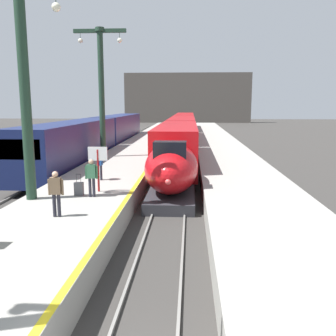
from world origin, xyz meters
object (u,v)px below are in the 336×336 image
passenger_far_waiting (56,190)px  highspeed_train_main (182,132)px  passenger_mid_platform (101,162)px  rolling_suitcase (79,189)px  passenger_near_edge (91,175)px  station_column_far (101,81)px  station_column_mid (24,73)px  departure_info_board (98,160)px  regional_train_adjacent (101,134)px

passenger_far_waiting → highspeed_train_main: bearing=82.8°
passenger_mid_platform → rolling_suitcase: passenger_mid_platform is taller
passenger_near_edge → station_column_far: bearing=101.2°
passenger_near_edge → passenger_far_waiting: 3.02m
station_column_far → passenger_mid_platform: (2.04, -9.13, -4.85)m
highspeed_train_main → station_column_far: size_ratio=5.73×
highspeed_train_main → passenger_near_edge: highspeed_train_main is taller
rolling_suitcase → passenger_far_waiting: bearing=-87.2°
station_column_mid → passenger_mid_platform: (2.04, 4.25, -4.35)m
station_column_far → passenger_mid_platform: size_ratio=5.78×
passenger_mid_platform → passenger_far_waiting: same height
highspeed_train_main → rolling_suitcase: (-4.02, -27.52, -0.61)m
station_column_mid → passenger_near_edge: size_ratio=5.22×
station_column_mid → rolling_suitcase: station_column_mid is taller
highspeed_train_main → departure_info_board: bearing=-97.1°
departure_info_board → regional_train_adjacent: bearing=103.2°
highspeed_train_main → passenger_mid_platform: 24.33m
highspeed_train_main → regional_train_adjacent: 10.33m
passenger_mid_platform → rolling_suitcase: size_ratio=1.72×
passenger_far_waiting → departure_info_board: (0.55, 4.02, 0.52)m
highspeed_train_main → passenger_far_waiting: bearing=-97.2°
passenger_mid_platform → rolling_suitcase: (-0.17, -3.50, -0.69)m
passenger_near_edge → rolling_suitcase: passenger_near_edge is taller
departure_info_board → station_column_far: bearing=102.3°
highspeed_train_main → passenger_near_edge: size_ratio=33.14×
station_column_mid → station_column_far: (0.00, 13.38, 0.50)m
station_column_far → passenger_near_edge: bearing=-78.8°
passenger_near_edge → highspeed_train_main: bearing=83.1°
highspeed_train_main → passenger_far_waiting: size_ratio=33.14×
highspeed_train_main → passenger_mid_platform: size_ratio=33.14×
passenger_near_edge → passenger_mid_platform: 3.76m
passenger_far_waiting → passenger_near_edge: bearing=80.4°
highspeed_train_main → regional_train_adjacent: regional_train_adjacent is taller
departure_info_board → rolling_suitcase: bearing=-131.1°
station_column_mid → passenger_far_waiting: 5.39m
departure_info_board → highspeed_train_main: bearing=82.9°
highspeed_train_main → passenger_far_waiting: (-3.87, -30.73, 0.08)m
station_column_mid → passenger_near_edge: bearing=11.5°
station_column_mid → passenger_mid_platform: bearing=64.3°
highspeed_train_main → rolling_suitcase: highspeed_train_main is taller
regional_train_adjacent → rolling_suitcase: 21.52m
passenger_near_edge → station_column_mid: bearing=-168.5°
highspeed_train_main → regional_train_adjacent: size_ratio=1.53×
station_column_far → rolling_suitcase: size_ratio=9.95×
passenger_mid_platform → rolling_suitcase: 3.57m
passenger_far_waiting → regional_train_adjacent: bearing=99.9°
station_column_far → station_column_mid: bearing=-90.0°
highspeed_train_main → departure_info_board: (-3.32, -26.71, 0.59)m
station_column_far → passenger_near_edge: size_ratio=5.78×
highspeed_train_main → regional_train_adjacent: (-8.10, -6.41, 0.17)m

